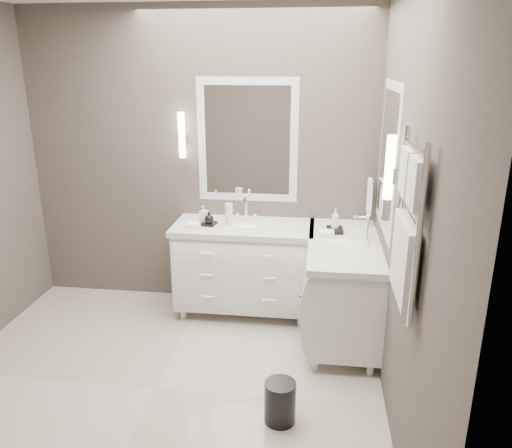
# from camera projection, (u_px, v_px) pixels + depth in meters

# --- Properties ---
(floor) EXTENTS (3.20, 3.00, 0.01)m
(floor) POSITION_uv_depth(u_px,v_px,m) (157.00, 389.00, 3.57)
(floor) COLOR beige
(floor) RESTS_ON ground
(wall_back) EXTENTS (3.20, 0.01, 2.70)m
(wall_back) POSITION_uv_depth(u_px,v_px,m) (199.00, 162.00, 4.56)
(wall_back) COLOR #4C433C
(wall_back) RESTS_ON floor
(wall_right) EXTENTS (0.01, 3.00, 2.70)m
(wall_right) POSITION_uv_depth(u_px,v_px,m) (405.00, 217.00, 2.95)
(wall_right) COLOR #4C433C
(wall_right) RESTS_ON floor
(vanity_back) EXTENTS (1.24, 0.59, 0.97)m
(vanity_back) POSITION_uv_depth(u_px,v_px,m) (244.00, 263.00, 4.52)
(vanity_back) COLOR white
(vanity_back) RESTS_ON floor
(vanity_right) EXTENTS (0.59, 1.24, 0.97)m
(vanity_right) POSITION_uv_depth(u_px,v_px,m) (343.00, 283.00, 4.11)
(vanity_right) COLOR white
(vanity_right) RESTS_ON floor
(mirror_back) EXTENTS (0.90, 0.02, 1.10)m
(mirror_back) POSITION_uv_depth(u_px,v_px,m) (247.00, 141.00, 4.43)
(mirror_back) COLOR white
(mirror_back) RESTS_ON wall_back
(mirror_right) EXTENTS (0.02, 0.90, 1.10)m
(mirror_right) POSITION_uv_depth(u_px,v_px,m) (388.00, 158.00, 3.65)
(mirror_right) COLOR white
(mirror_right) RESTS_ON wall_right
(sconce_back) EXTENTS (0.06, 0.06, 0.40)m
(sconce_back) POSITION_uv_depth(u_px,v_px,m) (182.00, 136.00, 4.43)
(sconce_back) COLOR white
(sconce_back) RESTS_ON wall_back
(sconce_right) EXTENTS (0.06, 0.06, 0.40)m
(sconce_right) POSITION_uv_depth(u_px,v_px,m) (390.00, 169.00, 3.09)
(sconce_right) COLOR white
(sconce_right) RESTS_ON wall_right
(towel_bar_corner) EXTENTS (0.03, 0.22, 0.30)m
(towel_bar_corner) POSITION_uv_depth(u_px,v_px,m) (370.00, 196.00, 4.32)
(towel_bar_corner) COLOR white
(towel_bar_corner) RESTS_ON wall_right
(towel_ladder) EXTENTS (0.06, 0.58, 0.90)m
(towel_ladder) POSITION_uv_depth(u_px,v_px,m) (407.00, 232.00, 2.57)
(towel_ladder) COLOR white
(towel_ladder) RESTS_ON wall_right
(waste_bin) EXTENTS (0.23, 0.23, 0.28)m
(waste_bin) POSITION_uv_depth(u_px,v_px,m) (280.00, 402.00, 3.21)
(waste_bin) COLOR black
(waste_bin) RESTS_ON floor
(amenity_tray_back) EXTENTS (0.18, 0.15, 0.02)m
(amenity_tray_back) POSITION_uv_depth(u_px,v_px,m) (207.00, 223.00, 4.40)
(amenity_tray_back) COLOR black
(amenity_tray_back) RESTS_ON vanity_back
(amenity_tray_right) EXTENTS (0.14, 0.18, 0.03)m
(amenity_tray_right) POSITION_uv_depth(u_px,v_px,m) (335.00, 230.00, 4.23)
(amenity_tray_right) COLOR black
(amenity_tray_right) RESTS_ON vanity_right
(water_bottle) EXTENTS (0.08, 0.08, 0.20)m
(water_bottle) POSITION_uv_depth(u_px,v_px,m) (229.00, 214.00, 4.36)
(water_bottle) COLOR silver
(water_bottle) RESTS_ON vanity_back
(soap_bottle_a) EXTENTS (0.08, 0.08, 0.14)m
(soap_bottle_a) POSITION_uv_depth(u_px,v_px,m) (204.00, 213.00, 4.40)
(soap_bottle_a) COLOR white
(soap_bottle_a) RESTS_ON amenity_tray_back
(soap_bottle_b) EXTENTS (0.08, 0.08, 0.10)m
(soap_bottle_b) POSITION_uv_depth(u_px,v_px,m) (209.00, 218.00, 4.35)
(soap_bottle_b) COLOR black
(soap_bottle_b) RESTS_ON amenity_tray_back
(soap_bottle_c) EXTENTS (0.07, 0.07, 0.17)m
(soap_bottle_c) POSITION_uv_depth(u_px,v_px,m) (335.00, 219.00, 4.20)
(soap_bottle_c) COLOR white
(soap_bottle_c) RESTS_ON amenity_tray_right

